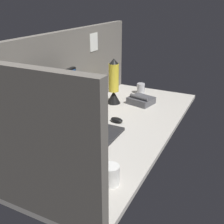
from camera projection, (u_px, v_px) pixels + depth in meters
ground_plane at (113, 127)px, 190.70cm from camera, size 180.00×80.00×3.00cm
cubicle_wall_back at (66, 76)px, 193.09cm from camera, size 180.00×5.50×62.48cm
cubicle_wall_side at (15, 142)px, 105.77cm from camera, size 5.00×80.00×62.48cm
monitor at (61, 102)px, 171.29cm from camera, size 36.08×18.00×40.75cm
keyboard at (103, 139)px, 170.19cm from camera, size 37.02×13.06×2.00cm
mouse at (117, 120)px, 194.16cm from camera, size 6.96×10.32×3.40cm
mug_steel at (141, 89)px, 249.91cm from camera, size 7.20×7.20×9.79cm
mug_ceramic_white at (111, 175)px, 128.97cm from camera, size 8.49×8.49×10.16cm
lava_lamp at (114, 85)px, 223.74cm from camera, size 11.61×11.61×38.01cm
desk_phone at (141, 100)px, 226.92cm from camera, size 20.86×22.36×8.80cm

